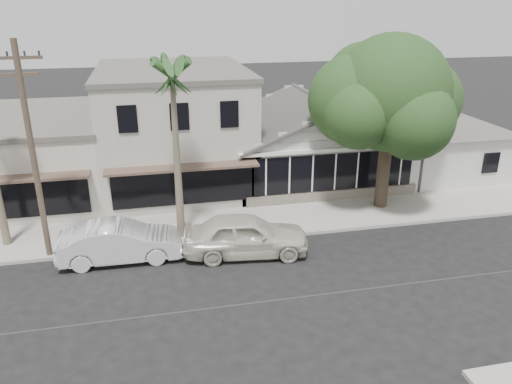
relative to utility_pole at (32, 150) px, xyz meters
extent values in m
plane|color=black|center=(9.00, -5.20, -4.79)|extent=(140.00, 140.00, 0.00)
cube|color=#9E9991|center=(1.00, 1.55, -4.71)|extent=(90.00, 3.50, 0.15)
cube|color=silver|center=(14.00, 7.30, -3.29)|extent=(10.00, 8.00, 3.00)
cube|color=black|center=(14.00, 3.24, -3.04)|extent=(8.80, 0.10, 2.00)
cube|color=#60564C|center=(14.00, 3.25, -4.44)|extent=(9.60, 0.18, 0.70)
cube|color=silver|center=(22.20, 6.30, -3.29)|extent=(6.00, 6.00, 3.00)
cube|color=#B9B3A6|center=(6.00, 8.30, -1.54)|extent=(8.00, 10.00, 6.50)
cube|color=beige|center=(-3.00, 8.30, -2.69)|extent=(10.00, 10.00, 4.20)
cylinder|color=brown|center=(0.00, 0.00, -0.29)|extent=(0.24, 0.24, 9.00)
cube|color=brown|center=(0.00, 0.00, 3.51)|extent=(1.80, 0.12, 0.12)
cube|color=brown|center=(0.00, 0.00, 2.91)|extent=(1.40, 0.12, 0.12)
imported|color=beige|center=(8.24, -1.47, -3.88)|extent=(5.54, 2.77, 1.81)
imported|color=silver|center=(3.01, -0.84, -3.95)|extent=(5.09, 1.84, 1.67)
cylinder|color=#443829|center=(16.13, 1.99, -3.03)|extent=(0.66, 0.66, 3.52)
sphere|color=#1F3C18|center=(16.13, 1.99, 1.26)|extent=(5.72, 5.72, 5.72)
sphere|color=#1F3C18|center=(18.11, 2.65, 0.71)|extent=(4.18, 4.18, 4.18)
sphere|color=#1F3C18|center=(14.38, 2.43, 0.93)|extent=(4.40, 4.40, 4.40)
sphere|color=#1F3C18|center=(16.57, 0.34, 0.27)|extent=(3.74, 3.74, 3.74)
sphere|color=#1F3C18|center=(15.48, 3.75, 1.59)|extent=(3.96, 3.96, 3.96)
sphere|color=#1F3C18|center=(17.45, 3.53, 2.03)|extent=(3.52, 3.52, 3.52)
sphere|color=#1F3C18|center=(14.16, 1.11, 0.49)|extent=(3.30, 3.30, 3.30)
cone|color=#726651|center=(5.63, 0.62, -1.18)|extent=(0.38, 0.38, 7.23)
camera|label=1|loc=(4.57, -20.27, 5.56)|focal=35.00mm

